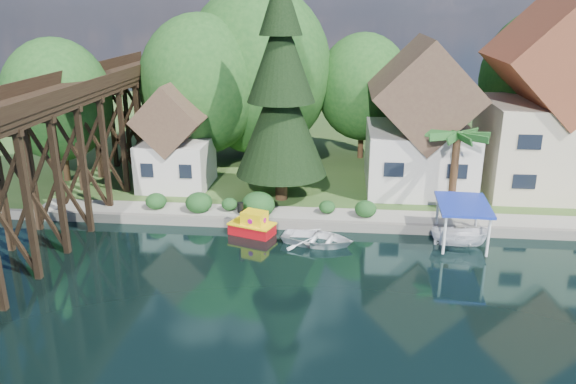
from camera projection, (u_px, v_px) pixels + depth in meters
name	position (u px, v px, depth m)	size (l,w,h in m)	color
ground	(311.00, 291.00, 28.18)	(140.00, 140.00, 0.00)	black
bank	(330.00, 135.00, 60.13)	(140.00, 52.00, 0.50)	#2E5220
seawall	(382.00, 228.00, 35.25)	(60.00, 0.40, 0.62)	slate
promenade	(412.00, 218.00, 36.21)	(50.00, 2.60, 0.06)	gray
trestle_bridge	(44.00, 154.00, 32.82)	(4.12, 44.18, 9.30)	black
house_left	(420.00, 126.00, 40.95)	(7.64, 8.64, 11.02)	beige
house_center	(548.00, 110.00, 40.17)	(8.65, 9.18, 13.89)	#C2B598
shed	(175.00, 143.00, 41.63)	(5.09, 5.40, 7.85)	beige
bg_trees	(340.00, 86.00, 45.76)	(49.90, 13.30, 10.57)	#382314
shrubs	(250.00, 203.00, 36.93)	(15.76, 2.47, 1.70)	#173F19
conifer	(281.00, 93.00, 37.44)	(6.31, 6.31, 15.53)	#382314
palm_tree	(457.00, 138.00, 36.11)	(4.23, 4.23, 5.69)	#382314
tugboat	(253.00, 225.00, 34.88)	(3.12, 2.37, 2.01)	#B10B13
boat_white_a	(318.00, 237.00, 33.50)	(3.09, 4.33, 0.90)	white
boat_canopy	(461.00, 228.00, 33.00)	(3.45, 4.33, 2.71)	white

